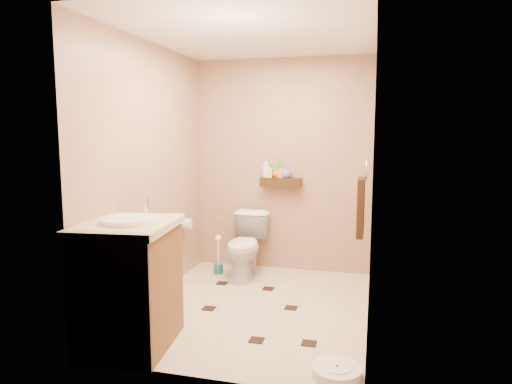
# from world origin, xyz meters

# --- Properties ---
(ground) EXTENTS (2.50, 2.50, 0.00)m
(ground) POSITION_xyz_m (0.00, 0.00, 0.00)
(ground) COLOR beige
(ground) RESTS_ON ground
(wall_back) EXTENTS (2.00, 0.04, 2.40)m
(wall_back) POSITION_xyz_m (0.00, 1.25, 1.20)
(wall_back) COLOR #A67C5F
(wall_back) RESTS_ON ground
(wall_front) EXTENTS (2.00, 0.04, 2.40)m
(wall_front) POSITION_xyz_m (0.00, -1.25, 1.20)
(wall_front) COLOR #A67C5F
(wall_front) RESTS_ON ground
(wall_left) EXTENTS (0.04, 2.50, 2.40)m
(wall_left) POSITION_xyz_m (-1.00, 0.00, 1.20)
(wall_left) COLOR #A67C5F
(wall_left) RESTS_ON ground
(wall_right) EXTENTS (0.04, 2.50, 2.40)m
(wall_right) POSITION_xyz_m (1.00, 0.00, 1.20)
(wall_right) COLOR #A67C5F
(wall_right) RESTS_ON ground
(ceiling) EXTENTS (2.00, 2.50, 0.02)m
(ceiling) POSITION_xyz_m (0.00, 0.00, 2.40)
(ceiling) COLOR silver
(ceiling) RESTS_ON wall_back
(wall_shelf) EXTENTS (0.46, 0.14, 0.10)m
(wall_shelf) POSITION_xyz_m (0.00, 1.17, 1.02)
(wall_shelf) COLOR #3D2610
(wall_shelf) RESTS_ON wall_back
(floor_accents) EXTENTS (1.19, 1.30, 0.01)m
(floor_accents) POSITION_xyz_m (0.04, -0.04, 0.00)
(floor_accents) COLOR black
(floor_accents) RESTS_ON ground
(toilet) EXTENTS (0.39, 0.69, 0.70)m
(toilet) POSITION_xyz_m (-0.32, 0.83, 0.35)
(toilet) COLOR white
(toilet) RESTS_ON ground
(vanity) EXTENTS (0.72, 0.83, 1.08)m
(vanity) POSITION_xyz_m (-0.70, -0.95, 0.48)
(vanity) COLOR brown
(vanity) RESTS_ON ground
(bathroom_scale) EXTENTS (0.41, 0.41, 0.07)m
(bathroom_scale) POSITION_xyz_m (0.82, -1.00, 0.03)
(bathroom_scale) COLOR white
(bathroom_scale) RESTS_ON ground
(toilet_brush) EXTENTS (0.10, 0.10, 0.44)m
(toilet_brush) POSITION_xyz_m (-0.65, 0.86, 0.16)
(toilet_brush) COLOR #196766
(toilet_brush) RESTS_ON ground
(towel_ring) EXTENTS (0.12, 0.30, 0.76)m
(towel_ring) POSITION_xyz_m (0.91, 0.25, 0.95)
(towel_ring) COLOR silver
(towel_ring) RESTS_ON wall_right
(toilet_paper) EXTENTS (0.12, 0.11, 0.12)m
(toilet_paper) POSITION_xyz_m (-0.94, 0.65, 0.60)
(toilet_paper) COLOR white
(toilet_paper) RESTS_ON wall_left
(bottle_a) EXTENTS (0.12, 0.12, 0.23)m
(bottle_a) POSITION_xyz_m (-0.17, 1.17, 1.18)
(bottle_a) COLOR silver
(bottle_a) RESTS_ON wall_shelf
(bottle_b) EXTENTS (0.09, 0.09, 0.16)m
(bottle_b) POSITION_xyz_m (-0.14, 1.17, 1.15)
(bottle_b) COLOR yellow
(bottle_b) RESTS_ON wall_shelf
(bottle_c) EXTENTS (0.14, 0.14, 0.14)m
(bottle_c) POSITION_xyz_m (-0.05, 1.17, 1.14)
(bottle_c) COLOR orange
(bottle_c) RESTS_ON wall_shelf
(bottle_d) EXTENTS (0.12, 0.12, 0.23)m
(bottle_d) POSITION_xyz_m (-0.04, 1.17, 1.18)
(bottle_d) COLOR green
(bottle_d) RESTS_ON wall_shelf
(bottle_e) EXTENTS (0.10, 0.10, 0.16)m
(bottle_e) POSITION_xyz_m (-0.00, 1.17, 1.15)
(bottle_e) COLOR #FF8F54
(bottle_e) RESTS_ON wall_shelf
(bottle_f) EXTENTS (0.16, 0.16, 0.15)m
(bottle_f) POSITION_xyz_m (0.06, 1.17, 1.14)
(bottle_f) COLOR #557AD5
(bottle_f) RESTS_ON wall_shelf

